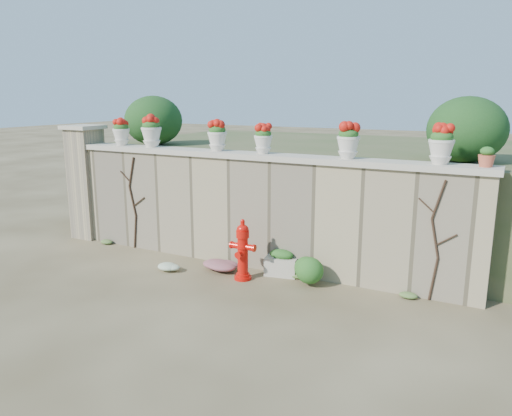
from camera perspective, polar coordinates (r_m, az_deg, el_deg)
The scene contains 21 objects.
ground at distance 8.01m, azimuth -6.38°, elevation -10.19°, with size 80.00×80.00×0.00m, color #4B3E25.
stone_wall at distance 9.17m, azimuth -0.27°, elevation -0.55°, with size 8.00×0.40×2.00m, color #988865.
wall_cap at distance 8.98m, azimuth -0.28°, elevation 5.98°, with size 8.10×0.52×0.10m, color #BDB6A0.
gate_pillar at distance 11.61m, azimuth -18.73°, elevation 2.91°, with size 0.72×0.72×2.48m.
raised_fill at distance 12.03m, azimuth 6.86°, elevation 2.58°, with size 9.00×6.00×2.00m, color #384C23.
back_shrub_left at distance 11.71m, azimuth -11.63°, elevation 9.77°, with size 1.30×1.30×1.10m, color #143814.
back_shrub_right at distance 9.14m, azimuth 22.95°, elevation 8.25°, with size 1.30×1.30×1.10m, color #143814.
vine_left at distance 10.49m, azimuth -13.87°, elevation 0.73°, with size 0.60×0.04×1.91m.
vine_right at distance 8.01m, azimuth 19.85°, elevation -3.37°, with size 0.60×0.04×1.91m.
fire_hydrant at distance 8.56m, azimuth -1.53°, elevation -4.78°, with size 0.45×0.32×1.06m.
planter_box at distance 8.86m, azimuth 2.92°, elevation -6.33°, with size 0.61×0.42×0.47m.
green_shrub at distance 8.41m, azimuth 5.55°, elevation -6.76°, with size 0.65×0.59×0.62m, color #1E5119.
magenta_clump at distance 9.06m, azimuth -3.62°, elevation -6.50°, with size 0.94×0.62×0.25m, color #BC2570.
white_flowers at distance 9.18m, azimuth -9.60°, elevation -6.61°, with size 0.52×0.41×0.19m, color white.
urn_pot_0 at distance 10.74m, azimuth -15.15°, elevation 8.38°, with size 0.35×0.35×0.55m.
urn_pot_1 at distance 10.22m, azimuth -11.87°, elevation 8.58°, with size 0.40×0.40×0.63m.
urn_pot_2 at distance 9.33m, azimuth -4.45°, elevation 8.23°, with size 0.36×0.36×0.57m.
urn_pot_3 at distance 8.87m, azimuth 0.83°, elevation 7.87°, with size 0.33×0.33×0.52m.
urn_pot_4 at distance 8.29m, azimuth 10.50°, elevation 7.55°, with size 0.37×0.37×0.58m.
urn_pot_5 at distance 7.99m, azimuth 20.42°, elevation 6.80°, with size 0.38×0.38×0.59m.
terracotta_pot at distance 7.95m, azimuth 24.85°, elevation 5.22°, with size 0.24×0.24×0.28m.
Camera 1 is at (4.16, -6.09, 3.12)m, focal length 35.00 mm.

